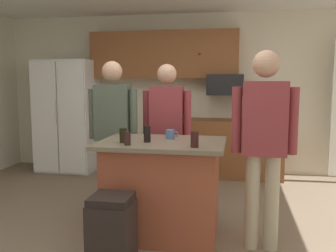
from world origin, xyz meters
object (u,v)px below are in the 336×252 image
at_px(refrigerator, 68,116).
at_px(person_guest_left, 113,126).
at_px(glass_short_whisky, 147,134).
at_px(trash_bin, 112,232).
at_px(microwave_over_range, 225,85).
at_px(kitchen_island, 162,188).
at_px(person_guest_by_door, 167,126).
at_px(tumbler_amber, 123,135).
at_px(mug_blue_stoneware, 170,134).
at_px(glass_pilsner, 127,138).
at_px(glass_dark_ale, 195,139).
at_px(person_host_foreground, 264,136).

relative_size(refrigerator, person_guest_left, 1.07).
xyz_separation_m(glass_short_whisky, trash_bin, (-0.14, -0.62, -0.71)).
xyz_separation_m(microwave_over_range, trash_bin, (-0.78, -3.15, -1.15)).
height_order(kitchen_island, person_guest_by_door, person_guest_by_door).
relative_size(kitchen_island, tumbler_amber, 8.88).
bearing_deg(mug_blue_stoneware, microwave_over_range, 78.69).
bearing_deg(microwave_over_range, tumbler_amber, -108.18).
xyz_separation_m(person_guest_by_door, mug_blue_stoneware, (0.15, -0.62, 0.00)).
xyz_separation_m(person_guest_by_door, glass_pilsner, (-0.16, -1.04, 0.02)).
xyz_separation_m(mug_blue_stoneware, tumbler_amber, (-0.39, -0.30, 0.02)).
distance_m(microwave_over_range, kitchen_island, 2.68).
bearing_deg(tumbler_amber, glass_dark_ale, -9.81).
bearing_deg(glass_short_whisky, person_guest_by_door, 88.26).
relative_size(kitchen_island, person_guest_by_door, 0.70).
relative_size(tumbler_amber, trash_bin, 0.22).
bearing_deg(person_guest_by_door, person_host_foreground, 42.10).
xyz_separation_m(microwave_over_range, kitchen_island, (-0.51, -2.44, -0.97)).
bearing_deg(kitchen_island, tumbler_amber, -156.29).
distance_m(person_guest_left, glass_dark_ale, 1.30).
bearing_deg(person_guest_left, trash_bin, -33.36).
relative_size(glass_dark_ale, glass_pilsner, 1.10).
relative_size(person_guest_left, mug_blue_stoneware, 13.69).
height_order(person_guest_by_door, glass_dark_ale, person_guest_by_door).
xyz_separation_m(person_guest_left, trash_bin, (0.41, -1.25, -0.70)).
xyz_separation_m(kitchen_island, mug_blue_stoneware, (0.05, 0.15, 0.51)).
bearing_deg(tumbler_amber, microwave_over_range, 71.82).
relative_size(person_guest_by_door, trash_bin, 2.79).
distance_m(kitchen_island, glass_dark_ale, 0.69).
xyz_separation_m(refrigerator, person_host_foreground, (3.03, -2.44, 0.11)).
bearing_deg(mug_blue_stoneware, tumbler_amber, -142.62).
xyz_separation_m(person_guest_left, glass_short_whisky, (0.55, -0.63, 0.01)).
distance_m(glass_short_whisky, trash_bin, 0.96).
bearing_deg(kitchen_island, trash_bin, -111.00).
relative_size(person_host_foreground, mug_blue_stoneware, 14.05).
height_order(person_guest_by_door, mug_blue_stoneware, person_guest_by_door).
relative_size(person_host_foreground, glass_short_whisky, 11.80).
bearing_deg(kitchen_island, person_host_foreground, -6.79).
bearing_deg(tumbler_amber, glass_short_whisky, 16.89).
relative_size(microwave_over_range, glass_pilsner, 4.52).
distance_m(person_guest_left, mug_blue_stoneware, 0.83).
distance_m(person_guest_by_door, glass_short_whisky, 0.86).
bearing_deg(kitchen_island, glass_short_whisky, -146.31).
bearing_deg(person_guest_by_door, glass_pilsner, -16.43).
distance_m(refrigerator, tumbler_amber, 3.03).
relative_size(person_host_foreground, person_guest_left, 1.03).
xyz_separation_m(person_guest_left, mug_blue_stoneware, (0.73, -0.39, -0.02)).
bearing_deg(glass_short_whisky, glass_dark_ale, -21.32).
distance_m(person_guest_by_door, mug_blue_stoneware, 0.64).
xyz_separation_m(glass_pilsner, trash_bin, (-0.01, -0.44, -0.70)).
distance_m(refrigerator, mug_blue_stoneware, 3.05).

